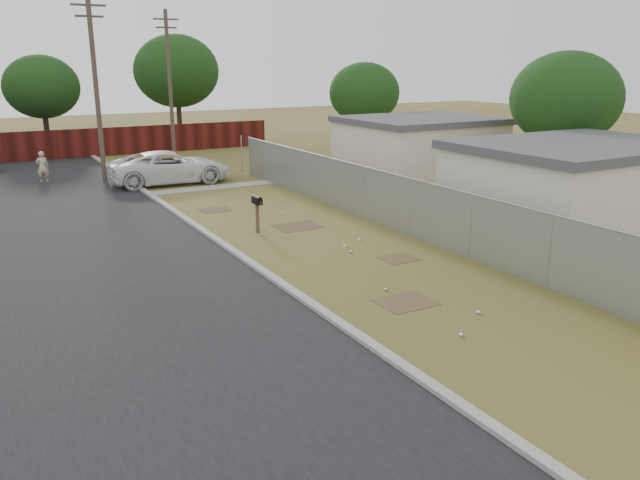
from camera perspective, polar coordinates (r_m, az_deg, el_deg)
ground at (r=20.18m, az=1.12°, el=-0.74°), size 120.00×120.00×0.00m
street at (r=25.55m, az=-21.71°, el=1.73°), size 15.10×60.00×0.12m
chainlink_fence at (r=22.47m, az=6.67°, el=2.99°), size 0.10×27.06×2.02m
privacy_fence at (r=42.11m, az=-24.22°, el=7.87°), size 30.00×0.12×1.80m
utility_poles at (r=37.84m, az=-20.59°, el=13.29°), size 12.60×8.24×9.00m
houses at (r=28.12m, az=15.16°, el=6.73°), size 9.30×17.24×3.10m
horizon_trees at (r=41.62m, az=-14.98°, el=13.80°), size 33.32×31.94×7.78m
mailbox at (r=21.87m, az=-5.78°, el=3.34°), size 0.21×0.57×1.33m
pickup_truck at (r=31.90m, az=-13.53°, el=6.50°), size 5.91×2.93×1.61m
pedestrian at (r=34.14m, az=-24.03°, el=6.12°), size 0.61×0.44×1.57m
scattered_litter at (r=18.70m, az=4.46°, el=-2.02°), size 2.30×12.34×0.07m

